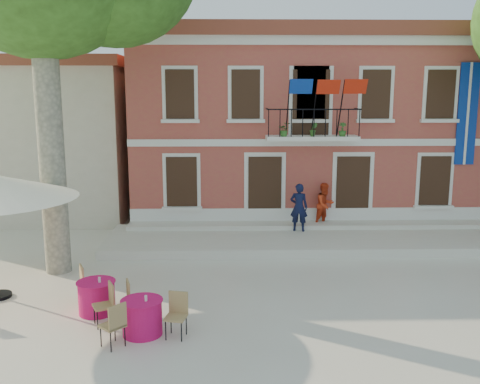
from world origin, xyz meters
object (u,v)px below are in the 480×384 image
at_px(pedestrian_navy, 299,207).
at_px(cafe_table_1, 142,315).
at_px(pedestrian_orange, 325,205).
at_px(cafe_table_0, 97,296).

relative_size(pedestrian_navy, cafe_table_1, 0.92).
bearing_deg(cafe_table_1, pedestrian_orange, 56.34).
height_order(pedestrian_navy, cafe_table_0, pedestrian_navy).
height_order(pedestrian_orange, cafe_table_0, pedestrian_orange).
height_order(cafe_table_0, cafe_table_1, same).
xyz_separation_m(cafe_table_0, cafe_table_1, (1.24, -1.15, 0.01)).
distance_m(pedestrian_navy, pedestrian_orange, 1.20).
relative_size(pedestrian_orange, cafe_table_1, 0.87).
relative_size(cafe_table_0, cafe_table_1, 1.05).
relative_size(pedestrian_navy, pedestrian_orange, 1.06).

